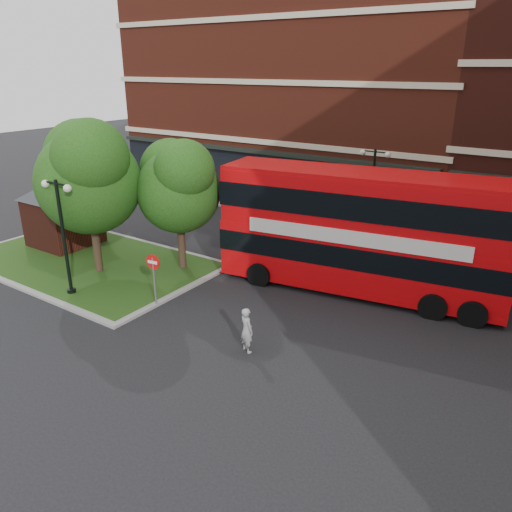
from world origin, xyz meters
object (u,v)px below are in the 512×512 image
Objects in this scene: bus at (361,224)px; car_silver at (317,216)px; car_white at (500,241)px; woman at (247,330)px.

bus reaches higher than car_silver.
bus is 3.16× the size of car_white.
woman is at bearing -107.91° from bus.
car_silver is at bearing -49.66° from woman.
woman is (-1.06, -6.78, -2.17)m from bus.
woman is 0.39× the size of car_silver.
bus is 7.19m from woman.
woman reaches higher than car_silver.
bus is at bearing -76.75° from woman.
car_white is (5.35, 15.21, -0.18)m from woman.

